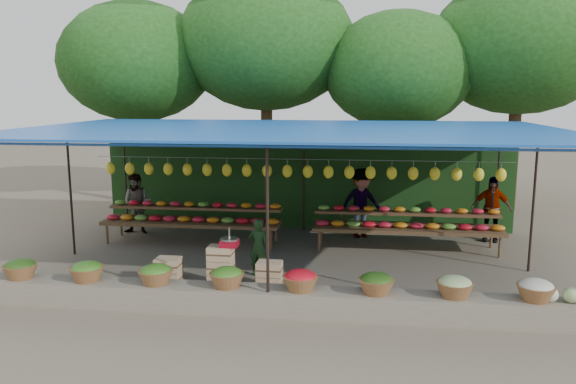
# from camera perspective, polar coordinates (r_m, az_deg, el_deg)

# --- Properties ---
(ground) EXTENTS (60.00, 60.00, 0.00)m
(ground) POSITION_cam_1_polar(r_m,az_deg,el_deg) (11.90, 0.21, -7.16)
(ground) COLOR #655E4A
(ground) RESTS_ON ground
(stone_curb) EXTENTS (10.60, 0.55, 0.40)m
(stone_curb) POSITION_cam_1_polar(r_m,az_deg,el_deg) (9.26, -1.89, -10.97)
(stone_curb) COLOR #676253
(stone_curb) RESTS_ON ground
(stall_canopy) EXTENTS (10.80, 6.60, 2.82)m
(stall_canopy) POSITION_cam_1_polar(r_m,az_deg,el_deg) (11.47, 0.27, 5.81)
(stall_canopy) COLOR black
(stall_canopy) RESTS_ON ground
(produce_baskets) EXTENTS (8.98, 0.58, 0.34)m
(produce_baskets) POSITION_cam_1_polar(r_m,az_deg,el_deg) (9.15, -2.53, -8.81)
(produce_baskets) COLOR brown
(produce_baskets) RESTS_ON stone_curb
(netting_backdrop) EXTENTS (10.60, 0.06, 2.50)m
(netting_backdrop) POSITION_cam_1_polar(r_m,az_deg,el_deg) (14.67, 1.71, 1.15)
(netting_backdrop) COLOR #1E4719
(netting_backdrop) RESTS_ON ground
(tree_row) EXTENTS (16.51, 5.50, 7.12)m
(tree_row) POSITION_cam_1_polar(r_m,az_deg,el_deg) (17.43, 4.42, 13.92)
(tree_row) COLOR #352313
(tree_row) RESTS_ON ground
(fruit_table_left) EXTENTS (4.21, 0.95, 0.93)m
(fruit_table_left) POSITION_cam_1_polar(r_m,az_deg,el_deg) (13.53, -9.62, -2.53)
(fruit_table_left) COLOR #533821
(fruit_table_left) RESTS_ON ground
(fruit_table_right) EXTENTS (4.21, 0.95, 0.93)m
(fruit_table_right) POSITION_cam_1_polar(r_m,az_deg,el_deg) (13.01, 12.00, -3.11)
(fruit_table_right) COLOR #533821
(fruit_table_right) RESTS_ON ground
(crate_counter) EXTENTS (2.36, 0.35, 0.77)m
(crate_counter) POSITION_cam_1_polar(r_m,az_deg,el_deg) (10.45, -6.98, -7.91)
(crate_counter) COLOR tan
(crate_counter) RESTS_ON ground
(weighing_scale) EXTENTS (0.34, 0.34, 0.36)m
(weighing_scale) POSITION_cam_1_polar(r_m,az_deg,el_deg) (10.25, -5.97, -5.08)
(weighing_scale) COLOR #AB0D22
(weighing_scale) RESTS_ON crate_counter
(vendor_seated) EXTENTS (0.45, 0.33, 1.14)m
(vendor_seated) POSITION_cam_1_polar(r_m,az_deg,el_deg) (10.92, -3.01, -5.63)
(vendor_seated) COLOR #183618
(vendor_seated) RESTS_ON ground
(customer_left) EXTENTS (0.74, 0.58, 1.52)m
(customer_left) POSITION_cam_1_polar(r_m,az_deg,el_deg) (14.63, -15.06, -1.16)
(customer_left) COLOR slate
(customer_left) RESTS_ON ground
(customer_mid) EXTENTS (1.26, 0.98, 1.71)m
(customer_mid) POSITION_cam_1_polar(r_m,az_deg,el_deg) (13.85, 7.46, -1.12)
(customer_mid) COLOR slate
(customer_mid) RESTS_ON ground
(customer_right) EXTENTS (0.98, 0.56, 1.57)m
(customer_right) POSITION_cam_1_polar(r_m,az_deg,el_deg) (14.23, 19.94, -1.63)
(customer_right) COLOR slate
(customer_right) RESTS_ON ground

